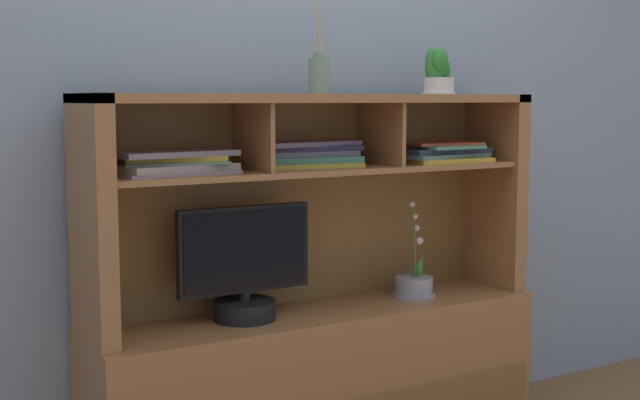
{
  "coord_description": "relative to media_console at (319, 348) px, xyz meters",
  "views": [
    {
      "loc": [
        -1.55,
        -2.57,
        1.3
      ],
      "look_at": [
        0.0,
        0.0,
        0.95
      ],
      "focal_mm": 48.25,
      "sensor_mm": 36.0,
      "label": 1
    }
  ],
  "objects": [
    {
      "name": "magazine_stack_left",
      "position": [
        -0.54,
        -0.0,
        0.69
      ],
      "size": [
        0.4,
        0.25,
        0.07
      ],
      "color": "gray",
      "rests_on": "media_console"
    },
    {
      "name": "potted_succulent",
      "position": [
        0.54,
        0.02,
        0.99
      ],
      "size": [
        0.13,
        0.13,
        0.18
      ],
      "color": "silver",
      "rests_on": "media_console"
    },
    {
      "name": "tv_monitor",
      "position": [
        -0.29,
        -0.0,
        0.31
      ],
      "size": [
        0.48,
        0.21,
        0.39
      ],
      "color": "black",
      "rests_on": "media_console"
    },
    {
      "name": "potted_orchid",
      "position": [
        0.41,
        -0.01,
        0.19
      ],
      "size": [
        0.16,
        0.16,
        0.36
      ],
      "color": "#92909D",
      "rests_on": "media_console"
    },
    {
      "name": "magazine_stack_right",
      "position": [
        0.54,
        -0.03,
        0.69
      ],
      "size": [
        0.4,
        0.21,
        0.07
      ],
      "color": "gold",
      "rests_on": "media_console"
    },
    {
      "name": "back_wall",
      "position": [
        0.0,
        0.22,
        0.99
      ],
      "size": [
        6.0,
        0.02,
        2.8
      ],
      "primitive_type": "cube",
      "color": "gray",
      "rests_on": "ground"
    },
    {
      "name": "magazine_stack_centre",
      "position": [
        -0.03,
        0.04,
        0.7
      ],
      "size": [
        0.43,
        0.24,
        0.09
      ],
      "color": "gold",
      "rests_on": "media_console"
    },
    {
      "name": "diffuser_bottle",
      "position": [
        0.0,
        0.0,
        0.97
      ],
      "size": [
        0.07,
        0.07,
        0.34
      ],
      "color": "slate",
      "rests_on": "media_console"
    },
    {
      "name": "media_console",
      "position": [
        0.0,
        0.0,
        0.0
      ],
      "size": [
        1.68,
        0.43,
        1.32
      ],
      "color": "#905D36",
      "rests_on": "ground"
    }
  ]
}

